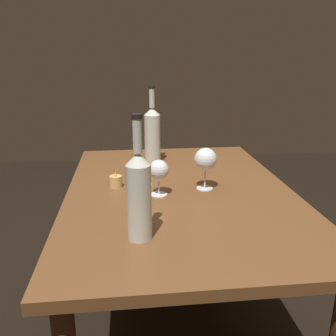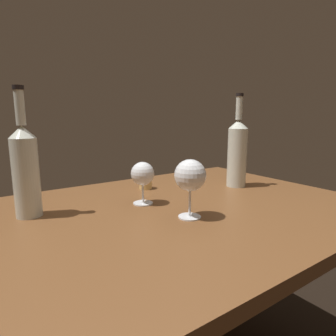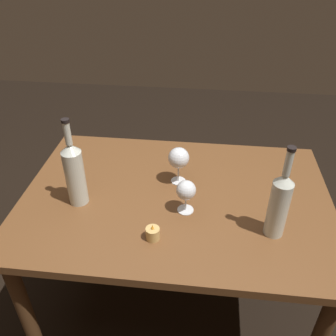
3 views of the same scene
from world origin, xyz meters
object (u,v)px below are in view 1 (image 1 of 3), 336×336
(wine_glass_right, at_px, (159,171))
(votive_candle, at_px, (116,182))
(wine_bottle_second, at_px, (152,134))
(wine_glass_left, at_px, (206,160))
(wine_bottle, at_px, (139,194))

(wine_glass_right, distance_m, votive_candle, 0.21)
(wine_bottle_second, bearing_deg, wine_glass_left, -155.34)
(wine_glass_right, xyz_separation_m, wine_bottle, (-0.33, 0.09, 0.04))
(wine_glass_right, bearing_deg, votive_candle, 57.53)
(wine_bottle_second, relative_size, votive_candle, 5.65)
(wine_bottle_second, bearing_deg, wine_bottle, 173.12)
(votive_candle, bearing_deg, wine_bottle, -169.45)
(wine_bottle, height_order, wine_bottle_second, wine_bottle_second)
(wine_glass_right, xyz_separation_m, votive_candle, (0.11, 0.17, -0.08))
(wine_bottle, distance_m, wine_bottle_second, 0.78)
(votive_candle, bearing_deg, wine_glass_right, -122.47)
(wine_glass_left, xyz_separation_m, wine_bottle_second, (0.40, 0.18, 0.02))
(wine_bottle, bearing_deg, wine_bottle_second, -6.88)
(wine_bottle, relative_size, votive_candle, 5.56)
(wine_glass_right, distance_m, wine_bottle_second, 0.44)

